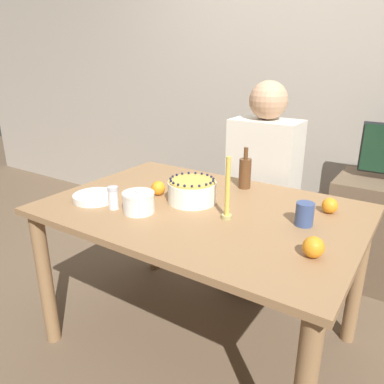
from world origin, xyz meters
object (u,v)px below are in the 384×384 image
at_px(candle, 227,194).
at_px(bottle, 245,173).
at_px(person_man_blue_shirt, 262,200).
at_px(sugar_shaker, 113,198).
at_px(sugar_bowl, 139,202).
at_px(cake, 192,191).

relative_size(candle, bottle, 1.25).
bearing_deg(person_man_blue_shirt, sugar_shaker, 69.93).
bearing_deg(sugar_bowl, sugar_shaker, -165.65).
height_order(sugar_bowl, sugar_shaker, sugar_bowl).
bearing_deg(sugar_bowl, person_man_blue_shirt, 76.48).
relative_size(sugar_bowl, sugar_shaker, 1.37).
bearing_deg(sugar_shaker, cake, 46.61).
xyz_separation_m(sugar_bowl, bottle, (0.25, 0.56, 0.04)).
bearing_deg(bottle, person_man_blue_shirt, 95.58).
relative_size(sugar_bowl, person_man_blue_shirt, 0.11).
xyz_separation_m(sugar_bowl, sugar_shaker, (-0.12, -0.03, 0.01)).
xyz_separation_m(candle, person_man_blue_shirt, (-0.15, 0.74, -0.30)).
xyz_separation_m(sugar_shaker, bottle, (0.37, 0.59, 0.03)).
bearing_deg(sugar_bowl, bottle, 66.12).
height_order(sugar_shaker, bottle, bottle).
bearing_deg(cake, candle, -19.58).
height_order(sugar_bowl, candle, candle).
xyz_separation_m(cake, sugar_shaker, (-0.25, -0.27, -0.00)).
xyz_separation_m(sugar_bowl, candle, (0.36, 0.15, 0.06)).
height_order(candle, person_man_blue_shirt, person_man_blue_shirt).
relative_size(cake, candle, 0.84).
bearing_deg(sugar_bowl, cake, 61.28).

